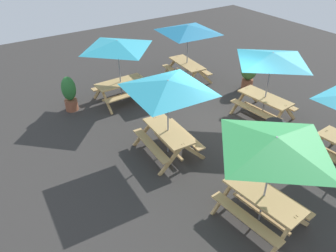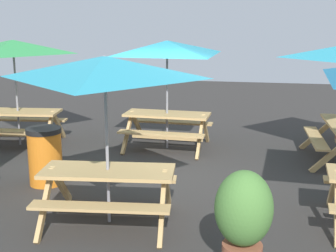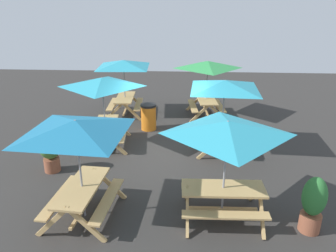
{
  "view_description": "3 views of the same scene",
  "coord_description": "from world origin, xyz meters",
  "px_view_note": "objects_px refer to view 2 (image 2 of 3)",
  "views": [
    {
      "loc": [
        6.62,
        -6.09,
        5.87
      ],
      "look_at": [
        0.23,
        -1.89,
        0.9
      ],
      "focal_mm": 35.0,
      "sensor_mm": 36.0,
      "label": 1
    },
    {
      "loc": [
        -1.57,
        7.7,
        2.81
      ],
      "look_at": [
        -0.11,
        -0.19,
        0.9
      ],
      "focal_mm": 50.0,
      "sensor_mm": 36.0,
      "label": 2
    },
    {
      "loc": [
        -9.55,
        -0.77,
        4.56
      ],
      "look_at": [
        -0.11,
        -0.19,
        0.9
      ],
      "focal_mm": 35.0,
      "sensor_mm": 36.0,
      "label": 3
    }
  ],
  "objects_px": {
    "picnic_table_2": "(167,56)",
    "trash_bin_orange": "(45,156)",
    "potted_plant_0": "(243,219)",
    "picnic_table_0": "(105,80)",
    "picnic_table_3": "(13,55)"
  },
  "relations": [
    {
      "from": "picnic_table_3",
      "to": "trash_bin_orange",
      "type": "xyz_separation_m",
      "value": [
        -1.64,
        2.21,
        -1.49
      ]
    },
    {
      "from": "picnic_table_2",
      "to": "trash_bin_orange",
      "type": "xyz_separation_m",
      "value": [
        1.62,
        2.55,
        -1.49
      ]
    },
    {
      "from": "picnic_table_0",
      "to": "picnic_table_2",
      "type": "relative_size",
      "value": 0.83
    },
    {
      "from": "picnic_table_0",
      "to": "trash_bin_orange",
      "type": "xyz_separation_m",
      "value": [
        1.51,
        -1.25,
        -1.49
      ]
    },
    {
      "from": "picnic_table_3",
      "to": "potted_plant_0",
      "type": "bearing_deg",
      "value": 131.94
    },
    {
      "from": "potted_plant_0",
      "to": "picnic_table_2",
      "type": "bearing_deg",
      "value": -70.41
    },
    {
      "from": "picnic_table_2",
      "to": "trash_bin_orange",
      "type": "relative_size",
      "value": 2.88
    },
    {
      "from": "picnic_table_2",
      "to": "potted_plant_0",
      "type": "bearing_deg",
      "value": 112.48
    },
    {
      "from": "picnic_table_2",
      "to": "picnic_table_0",
      "type": "bearing_deg",
      "value": 91.24
    },
    {
      "from": "picnic_table_0",
      "to": "potted_plant_0",
      "type": "relative_size",
      "value": 1.9
    },
    {
      "from": "picnic_table_2",
      "to": "trash_bin_orange",
      "type": "bearing_deg",
      "value": 60.49
    },
    {
      "from": "trash_bin_orange",
      "to": "potted_plant_0",
      "type": "xyz_separation_m",
      "value": [
        -3.37,
        2.36,
        0.2
      ]
    },
    {
      "from": "potted_plant_0",
      "to": "picnic_table_0",
      "type": "bearing_deg",
      "value": -30.79
    },
    {
      "from": "trash_bin_orange",
      "to": "potted_plant_0",
      "type": "distance_m",
      "value": 4.12
    },
    {
      "from": "trash_bin_orange",
      "to": "picnic_table_3",
      "type": "bearing_deg",
      "value": -53.32
    }
  ]
}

